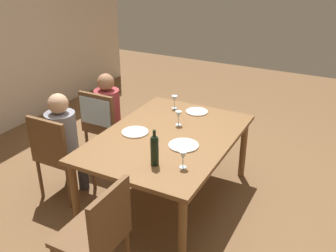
{
  "coord_description": "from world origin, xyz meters",
  "views": [
    {
      "loc": [
        -2.88,
        -1.5,
        2.37
      ],
      "look_at": [
        0.0,
        0.0,
        0.83
      ],
      "focal_mm": 40.89,
      "sensor_mm": 36.0,
      "label": 1
    }
  ],
  "objects_px": {
    "person_man_bearded": "(64,137)",
    "dinner_plate_host": "(197,112)",
    "dining_table": "(168,142)",
    "chair_left_end": "(99,232)",
    "chair_far_right": "(102,119)",
    "chair_far_left": "(58,152)",
    "person_woman_host": "(109,111)",
    "wine_glass_near_left": "(183,156)",
    "wine_bottle_tall_green": "(155,149)",
    "wine_glass_near_right": "(178,115)",
    "wine_glass_centre": "(174,99)",
    "dinner_plate_guest_right": "(135,132)",
    "dinner_plate_guest_left": "(184,145)"
  },
  "relations": [
    {
      "from": "chair_far_left",
      "to": "chair_left_end",
      "type": "relative_size",
      "value": 1.0
    },
    {
      "from": "chair_far_right",
      "to": "wine_glass_near_right",
      "type": "xyz_separation_m",
      "value": [
        0.0,
        -0.96,
        0.24
      ]
    },
    {
      "from": "dining_table",
      "to": "chair_far_right",
      "type": "relative_size",
      "value": 1.84
    },
    {
      "from": "dinner_plate_host",
      "to": "wine_bottle_tall_green",
      "type": "bearing_deg",
      "value": -173.52
    },
    {
      "from": "wine_bottle_tall_green",
      "to": "dinner_plate_host",
      "type": "xyz_separation_m",
      "value": [
        1.16,
        0.13,
        -0.14
      ]
    },
    {
      "from": "wine_bottle_tall_green",
      "to": "wine_glass_near_right",
      "type": "bearing_deg",
      "value": 12.13
    },
    {
      "from": "person_man_bearded",
      "to": "dinner_plate_host",
      "type": "relative_size",
      "value": 4.64
    },
    {
      "from": "dining_table",
      "to": "chair_left_end",
      "type": "bearing_deg",
      "value": -175.93
    },
    {
      "from": "chair_far_right",
      "to": "chair_left_end",
      "type": "height_order",
      "value": "same"
    },
    {
      "from": "person_woman_host",
      "to": "wine_glass_near_left",
      "type": "relative_size",
      "value": 7.33
    },
    {
      "from": "wine_glass_near_right",
      "to": "dinner_plate_guest_left",
      "type": "height_order",
      "value": "wine_glass_near_right"
    },
    {
      "from": "person_woman_host",
      "to": "dinner_plate_guest_left",
      "type": "distance_m",
      "value": 1.32
    },
    {
      "from": "wine_glass_near_right",
      "to": "dinner_plate_guest_right",
      "type": "xyz_separation_m",
      "value": [
        -0.36,
        0.29,
        -0.1
      ]
    },
    {
      "from": "wine_bottle_tall_green",
      "to": "wine_glass_near_left",
      "type": "distance_m",
      "value": 0.24
    },
    {
      "from": "wine_glass_near_right",
      "to": "dinner_plate_guest_left",
      "type": "bearing_deg",
      "value": -147.79
    },
    {
      "from": "chair_left_end",
      "to": "wine_bottle_tall_green",
      "type": "xyz_separation_m",
      "value": [
        0.7,
        -0.06,
        0.34
      ]
    },
    {
      "from": "wine_bottle_tall_green",
      "to": "dinner_plate_host",
      "type": "distance_m",
      "value": 1.18
    },
    {
      "from": "person_woman_host",
      "to": "dinner_plate_guest_right",
      "type": "xyz_separation_m",
      "value": [
        -0.5,
        -0.67,
        0.1
      ]
    },
    {
      "from": "wine_glass_near_left",
      "to": "dinner_plate_guest_left",
      "type": "distance_m",
      "value": 0.38
    },
    {
      "from": "person_man_bearded",
      "to": "person_woman_host",
      "type": "bearing_deg",
      "value": 90.0
    },
    {
      "from": "wine_bottle_tall_green",
      "to": "wine_glass_centre",
      "type": "bearing_deg",
      "value": 19.07
    },
    {
      "from": "chair_far_right",
      "to": "wine_glass_near_left",
      "type": "distance_m",
      "value": 1.55
    },
    {
      "from": "chair_far_right",
      "to": "dinner_plate_host",
      "type": "height_order",
      "value": "chair_far_right"
    },
    {
      "from": "wine_glass_near_right",
      "to": "wine_glass_near_left",
      "type": "bearing_deg",
      "value": -151.26
    },
    {
      "from": "chair_left_end",
      "to": "dinner_plate_host",
      "type": "xyz_separation_m",
      "value": [
        1.87,
        0.07,
        0.2
      ]
    },
    {
      "from": "wine_bottle_tall_green",
      "to": "dinner_plate_guest_right",
      "type": "bearing_deg",
      "value": 47.05
    },
    {
      "from": "wine_glass_near_right",
      "to": "dinner_plate_guest_left",
      "type": "distance_m",
      "value": 0.46
    },
    {
      "from": "chair_far_left",
      "to": "wine_glass_near_right",
      "type": "xyz_separation_m",
      "value": [
        0.73,
        -0.96,
        0.3
      ]
    },
    {
      "from": "dinner_plate_guest_left",
      "to": "chair_left_end",
      "type": "bearing_deg",
      "value": 173.04
    },
    {
      "from": "dining_table",
      "to": "dinner_plate_guest_right",
      "type": "bearing_deg",
      "value": 107.0
    },
    {
      "from": "chair_far_right",
      "to": "dinner_plate_guest_left",
      "type": "height_order",
      "value": "chair_far_right"
    },
    {
      "from": "wine_bottle_tall_green",
      "to": "wine_glass_near_left",
      "type": "height_order",
      "value": "wine_bottle_tall_green"
    },
    {
      "from": "chair_far_left",
      "to": "dinner_plate_host",
      "type": "xyz_separation_m",
      "value": [
        1.11,
        -1.0,
        0.2
      ]
    },
    {
      "from": "dinner_plate_host",
      "to": "dining_table",
      "type": "bearing_deg",
      "value": 178.43
    },
    {
      "from": "wine_glass_centre",
      "to": "person_woman_host",
      "type": "bearing_deg",
      "value": 106.8
    },
    {
      "from": "chair_far_right",
      "to": "wine_glass_near_left",
      "type": "bearing_deg",
      "value": -27.72
    },
    {
      "from": "dinner_plate_host",
      "to": "dinner_plate_guest_left",
      "type": "distance_m",
      "value": 0.79
    },
    {
      "from": "wine_bottle_tall_green",
      "to": "wine_glass_near_right",
      "type": "relative_size",
      "value": 2.11
    },
    {
      "from": "wine_bottle_tall_green",
      "to": "dinner_plate_host",
      "type": "relative_size",
      "value": 1.31
    },
    {
      "from": "chair_left_end",
      "to": "chair_far_right",
      "type": "bearing_deg",
      "value": 35.76
    },
    {
      "from": "wine_glass_near_left",
      "to": "wine_glass_centre",
      "type": "distance_m",
      "value": 1.25
    },
    {
      "from": "wine_glass_near_left",
      "to": "chair_left_end",
      "type": "bearing_deg",
      "value": 159.6
    },
    {
      "from": "chair_far_right",
      "to": "wine_glass_centre",
      "type": "height_order",
      "value": "chair_far_right"
    },
    {
      "from": "person_man_bearded",
      "to": "dinner_plate_host",
      "type": "distance_m",
      "value": 1.41
    },
    {
      "from": "chair_left_end",
      "to": "wine_bottle_tall_green",
      "type": "distance_m",
      "value": 0.78
    },
    {
      "from": "wine_glass_near_right",
      "to": "dinner_plate_guest_right",
      "type": "distance_m",
      "value": 0.47
    },
    {
      "from": "chair_far_left",
      "to": "wine_glass_near_left",
      "type": "bearing_deg",
      "value": 0.54
    },
    {
      "from": "chair_far_right",
      "to": "chair_far_left",
      "type": "distance_m",
      "value": 0.73
    },
    {
      "from": "chair_left_end",
      "to": "person_man_bearded",
      "type": "height_order",
      "value": "person_man_bearded"
    },
    {
      "from": "person_man_bearded",
      "to": "wine_glass_near_right",
      "type": "xyz_separation_m",
      "value": [
        0.61,
        -0.96,
        0.19
      ]
    }
  ]
}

